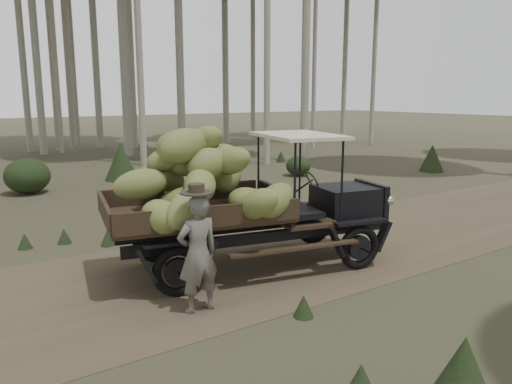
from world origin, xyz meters
TOP-DOWN VIEW (x-y plane):
  - ground at (0.00, 0.00)m, footprint 120.00×120.00m
  - dirt_track at (0.00, 0.00)m, footprint 70.00×4.00m
  - banana_truck at (-1.84, -0.15)m, footprint 4.98×2.65m
  - farmer at (-2.90, -1.24)m, footprint 0.58×0.43m
  - undergrowth at (1.82, -2.31)m, footprint 22.88×22.46m

SIDE VIEW (x-z plane):
  - ground at x=0.00m, z-range 0.00..0.00m
  - dirt_track at x=0.00m, z-range 0.00..0.01m
  - undergrowth at x=1.82m, z-range -0.14..1.17m
  - farmer at x=-2.90m, z-range -0.05..1.67m
  - banana_truck at x=-1.84m, z-range 0.16..2.61m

